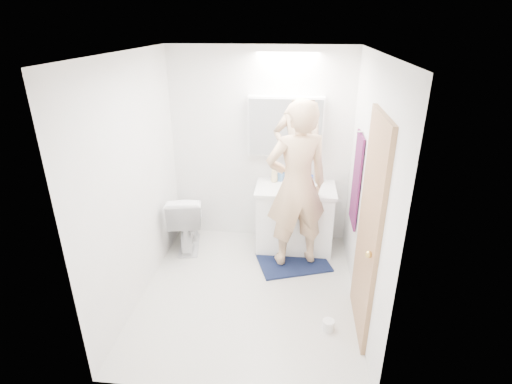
# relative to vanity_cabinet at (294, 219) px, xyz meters

# --- Properties ---
(floor) EXTENTS (2.50, 2.50, 0.00)m
(floor) POSITION_rel_vanity_cabinet_xyz_m (-0.45, -0.96, -0.39)
(floor) COLOR silver
(floor) RESTS_ON ground
(ceiling) EXTENTS (2.50, 2.50, 0.00)m
(ceiling) POSITION_rel_vanity_cabinet_xyz_m (-0.45, -0.96, 2.01)
(ceiling) COLOR white
(ceiling) RESTS_ON floor
(wall_back) EXTENTS (2.50, 0.00, 2.50)m
(wall_back) POSITION_rel_vanity_cabinet_xyz_m (-0.45, 0.29, 0.81)
(wall_back) COLOR white
(wall_back) RESTS_ON floor
(wall_front) EXTENTS (2.50, 0.00, 2.50)m
(wall_front) POSITION_rel_vanity_cabinet_xyz_m (-0.45, -2.21, 0.81)
(wall_front) COLOR white
(wall_front) RESTS_ON floor
(wall_left) EXTENTS (0.00, 2.50, 2.50)m
(wall_left) POSITION_rel_vanity_cabinet_xyz_m (-1.55, -0.96, 0.81)
(wall_left) COLOR white
(wall_left) RESTS_ON floor
(wall_right) EXTENTS (0.00, 2.50, 2.50)m
(wall_right) POSITION_rel_vanity_cabinet_xyz_m (0.65, -0.96, 0.81)
(wall_right) COLOR white
(wall_right) RESTS_ON floor
(vanity_cabinet) EXTENTS (0.90, 0.55, 0.78)m
(vanity_cabinet) POSITION_rel_vanity_cabinet_xyz_m (0.00, 0.00, 0.00)
(vanity_cabinet) COLOR white
(vanity_cabinet) RESTS_ON floor
(countertop) EXTENTS (0.95, 0.58, 0.04)m
(countertop) POSITION_rel_vanity_cabinet_xyz_m (0.00, -0.00, 0.41)
(countertop) COLOR white
(countertop) RESTS_ON vanity_cabinet
(sink_basin) EXTENTS (0.36, 0.36, 0.03)m
(sink_basin) POSITION_rel_vanity_cabinet_xyz_m (0.00, 0.03, 0.45)
(sink_basin) COLOR white
(sink_basin) RESTS_ON countertop
(faucet) EXTENTS (0.02, 0.02, 0.16)m
(faucet) POSITION_rel_vanity_cabinet_xyz_m (0.00, 0.22, 0.51)
(faucet) COLOR silver
(faucet) RESTS_ON countertop
(medicine_cabinet) EXTENTS (0.88, 0.14, 0.70)m
(medicine_cabinet) POSITION_rel_vanity_cabinet_xyz_m (-0.15, 0.21, 1.11)
(medicine_cabinet) COLOR white
(medicine_cabinet) RESTS_ON wall_back
(mirror_panel) EXTENTS (0.84, 0.01, 0.66)m
(mirror_panel) POSITION_rel_vanity_cabinet_xyz_m (-0.15, 0.13, 1.11)
(mirror_panel) COLOR silver
(mirror_panel) RESTS_ON medicine_cabinet
(toilet) EXTENTS (0.54, 0.79, 0.74)m
(toilet) POSITION_rel_vanity_cabinet_xyz_m (-1.33, -0.11, -0.02)
(toilet) COLOR white
(toilet) RESTS_ON floor
(bath_rug) EXTENTS (0.93, 0.78, 0.02)m
(bath_rug) POSITION_rel_vanity_cabinet_xyz_m (0.01, -0.37, -0.38)
(bath_rug) COLOR #162545
(bath_rug) RESTS_ON floor
(person) EXTENTS (0.80, 0.65, 1.90)m
(person) POSITION_rel_vanity_cabinet_xyz_m (0.01, -0.37, 0.61)
(person) COLOR #DAAF83
(person) RESTS_ON bath_rug
(door) EXTENTS (0.04, 0.80, 2.00)m
(door) POSITION_rel_vanity_cabinet_xyz_m (0.63, -1.31, 0.61)
(door) COLOR #A47B52
(door) RESTS_ON wall_right
(door_knob) EXTENTS (0.06, 0.06, 0.06)m
(door_knob) POSITION_rel_vanity_cabinet_xyz_m (0.59, -1.61, 0.56)
(door_knob) COLOR gold
(door_knob) RESTS_ON door
(towel) EXTENTS (0.02, 0.42, 1.00)m
(towel) POSITION_rel_vanity_cabinet_xyz_m (0.63, -0.41, 0.71)
(towel) COLOR #19133E
(towel) RESTS_ON wall_right
(towel_hook) EXTENTS (0.07, 0.02, 0.02)m
(towel_hook) POSITION_rel_vanity_cabinet_xyz_m (0.62, -0.41, 1.23)
(towel_hook) COLOR silver
(towel_hook) RESTS_ON wall_right
(soap_bottle_a) EXTENTS (0.12, 0.12, 0.22)m
(soap_bottle_a) POSITION_rel_vanity_cabinet_xyz_m (-0.27, 0.15, 0.54)
(soap_bottle_a) COLOR beige
(soap_bottle_a) RESTS_ON countertop
(soap_bottle_b) EXTENTS (0.10, 0.10, 0.16)m
(soap_bottle_b) POSITION_rel_vanity_cabinet_xyz_m (-0.18, 0.18, 0.51)
(soap_bottle_b) COLOR #5481B4
(soap_bottle_b) RESTS_ON countertop
(toothbrush_cup) EXTENTS (0.13, 0.13, 0.09)m
(toothbrush_cup) POSITION_rel_vanity_cabinet_xyz_m (0.16, 0.16, 0.48)
(toothbrush_cup) COLOR #4564CF
(toothbrush_cup) RESTS_ON countertop
(toilet_paper_roll) EXTENTS (0.11, 0.11, 0.10)m
(toilet_paper_roll) POSITION_rel_vanity_cabinet_xyz_m (0.35, -1.43, -0.34)
(toilet_paper_roll) COLOR white
(toilet_paper_roll) RESTS_ON floor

